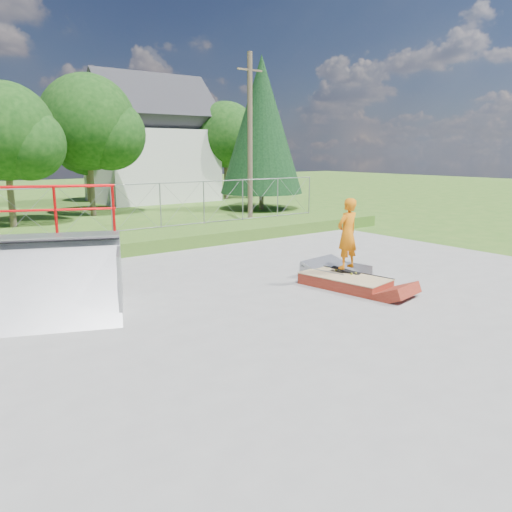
{
  "coord_description": "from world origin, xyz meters",
  "views": [
    {
      "loc": [
        -6.78,
        -7.64,
        3.5
      ],
      "look_at": [
        0.06,
        1.54,
        1.1
      ],
      "focal_mm": 35.0,
      "sensor_mm": 36.0,
      "label": 1
    }
  ],
  "objects": [
    {
      "name": "utility_pole",
      "position": [
        7.5,
        12.0,
        4.0
      ],
      "size": [
        0.24,
        0.24,
        8.0
      ],
      "primitive_type": "cylinder",
      "color": "brown",
      "rests_on": "ground"
    },
    {
      "name": "concrete_pad",
      "position": [
        0.0,
        0.0,
        0.02
      ],
      "size": [
        20.0,
        16.0,
        0.04
      ],
      "primitive_type": "cube",
      "color": "gray",
      "rests_on": "ground"
    },
    {
      "name": "tree_right_far",
      "position": [
        14.27,
        23.82,
        4.54
      ],
      "size": [
        5.1,
        4.8,
        7.12
      ],
      "color": "brown",
      "rests_on": "ground"
    },
    {
      "name": "grind_box",
      "position": [
        2.58,
        1.06,
        0.17
      ],
      "size": [
        1.48,
        2.43,
        0.34
      ],
      "rotation": [
        0.0,
        0.0,
        0.18
      ],
      "color": "maroon",
      "rests_on": "concrete_pad"
    },
    {
      "name": "grass_berm",
      "position": [
        0.0,
        9.5,
        0.25
      ],
      "size": [
        24.0,
        3.0,
        0.5
      ],
      "primitive_type": "cube",
      "color": "#34631C",
      "rests_on": "ground"
    },
    {
      "name": "ground",
      "position": [
        0.0,
        0.0,
        0.0
      ],
      "size": [
        120.0,
        120.0,
        0.0
      ],
      "primitive_type": "plane",
      "color": "#34631C",
      "rests_on": "ground"
    },
    {
      "name": "chain_link_fence",
      "position": [
        0.0,
        10.5,
        1.4
      ],
      "size": [
        20.0,
        0.06,
        1.8
      ],
      "primitive_type": null,
      "color": "gray",
      "rests_on": "grass_berm"
    },
    {
      "name": "conifer_tree",
      "position": [
        12.0,
        17.0,
        5.05
      ],
      "size": [
        5.04,
        5.04,
        9.1
      ],
      "color": "brown",
      "rests_on": "ground"
    },
    {
      "name": "tree_left_near",
      "position": [
        -1.75,
        17.83,
        4.24
      ],
      "size": [
        4.76,
        4.48,
        6.65
      ],
      "color": "brown",
      "rests_on": "ground"
    },
    {
      "name": "tree_back_mid",
      "position": [
        5.21,
        27.86,
        3.63
      ],
      "size": [
        4.08,
        3.84,
        5.7
      ],
      "color": "brown",
      "rests_on": "ground"
    },
    {
      "name": "skateboard",
      "position": [
        2.88,
        1.3,
        0.38
      ],
      "size": [
        0.5,
        0.82,
        0.13
      ],
      "primitive_type": "cube",
      "rotation": [
        0.14,
        0.0,
        0.39
      ],
      "color": "black",
      "rests_on": "grind_box"
    },
    {
      "name": "gable_house",
      "position": [
        9.0,
        26.0,
        3.84
      ],
      "size": [
        8.4,
        6.08,
        8.94
      ],
      "color": "#B9B9B4",
      "rests_on": "ground"
    },
    {
      "name": "tree_center",
      "position": [
        2.78,
        19.81,
        4.85
      ],
      "size": [
        5.44,
        5.12,
        7.6
      ],
      "color": "brown",
      "rests_on": "ground"
    },
    {
      "name": "flat_bank_ramp",
      "position": [
        3.2,
        1.94,
        0.22
      ],
      "size": [
        1.68,
        1.76,
        0.45
      ],
      "primitive_type": null,
      "rotation": [
        0.0,
        0.0,
        0.15
      ],
      "color": "#9DA0A5",
      "rests_on": "concrete_pad"
    },
    {
      "name": "skater",
      "position": [
        2.88,
        1.3,
        1.32
      ],
      "size": [
        0.71,
        0.49,
        1.87
      ],
      "primitive_type": "imported",
      "rotation": [
        0.0,
        0.0,
        3.21
      ],
      "color": "orange",
      "rests_on": "grind_box"
    },
    {
      "name": "quarter_pipe",
      "position": [
        -4.11,
        3.11,
        1.38
      ],
      "size": [
        3.43,
        3.2,
        2.75
      ],
      "primitive_type": null,
      "rotation": [
        0.0,
        0.0,
        -0.39
      ],
      "color": "#9DA0A5",
      "rests_on": "concrete_pad"
    }
  ]
}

